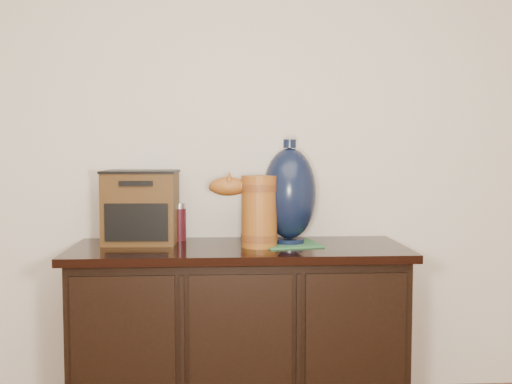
{
  "coord_description": "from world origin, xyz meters",
  "views": [
    {
      "loc": [
        -0.07,
        -0.37,
        1.18
      ],
      "look_at": [
        0.07,
        2.18,
        1.0
      ],
      "focal_mm": 42.0,
      "sensor_mm": 36.0,
      "label": 1
    }
  ],
  "objects": [
    {
      "name": "sideboard",
      "position": [
        0.0,
        2.23,
        0.39
      ],
      "size": [
        1.46,
        0.56,
        0.75
      ],
      "color": "black",
      "rests_on": "ground"
    },
    {
      "name": "terracotta_vessel",
      "position": [
        0.09,
        2.2,
        0.93
      ],
      "size": [
        0.44,
        0.17,
        0.31
      ],
      "rotation": [
        0.0,
        0.0,
        -0.05
      ],
      "color": "#91511A",
      "rests_on": "sideboard"
    },
    {
      "name": "tv_radio",
      "position": [
        -0.44,
        2.35,
        0.92
      ],
      "size": [
        0.34,
        0.28,
        0.33
      ],
      "rotation": [
        0.0,
        0.0,
        -0.04
      ],
      "color": "#3E270F",
      "rests_on": "sideboard"
    },
    {
      "name": "green_mat",
      "position": [
        0.23,
        2.26,
        0.76
      ],
      "size": [
        0.29,
        0.29,
        0.01
      ],
      "primitive_type": "cube",
      "rotation": [
        0.0,
        0.0,
        0.2
      ],
      "color": "#2A5E35",
      "rests_on": "sideboard"
    },
    {
      "name": "lamp_base",
      "position": [
        0.23,
        2.26,
        0.98
      ],
      "size": [
        0.28,
        0.28,
        0.46
      ],
      "rotation": [
        0.0,
        0.0,
        0.2
      ],
      "color": "black",
      "rests_on": "green_mat"
    },
    {
      "name": "spray_can",
      "position": [
        -0.27,
        2.41,
        0.84
      ],
      "size": [
        0.06,
        0.06,
        0.17
      ],
      "color": "#550E1A",
      "rests_on": "sideboard"
    }
  ]
}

